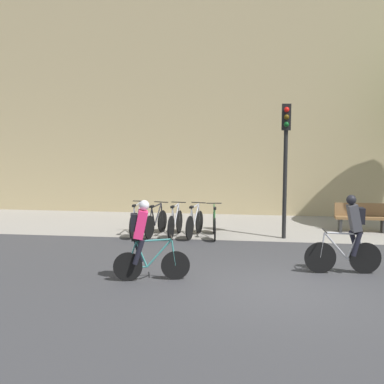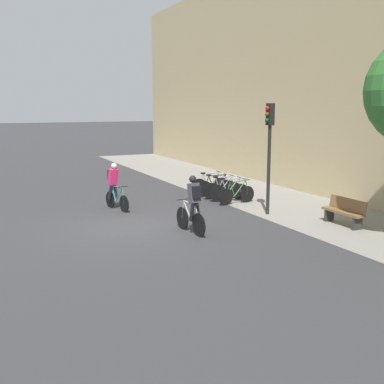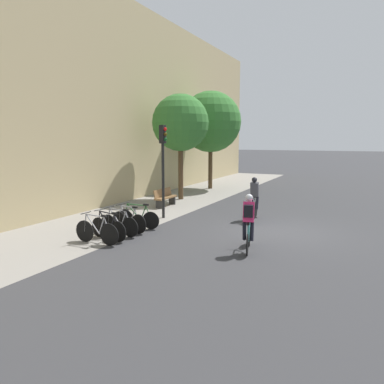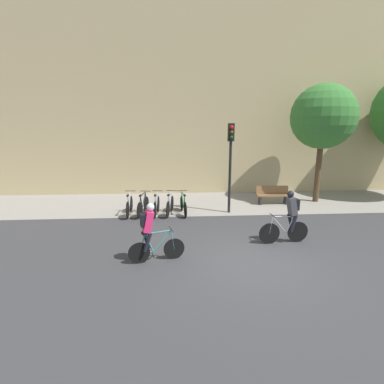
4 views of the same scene
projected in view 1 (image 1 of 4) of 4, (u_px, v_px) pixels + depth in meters
The scene contains 12 objects.
ground at pixel (280, 290), 10.90m from camera, with size 200.00×200.00×0.00m, color #333335.
kerb_strip at pixel (274, 227), 17.53m from camera, with size 44.00×4.50×0.01m, color gray.
building_facade at pixel (275, 69), 19.37m from camera, with size 44.00×0.60×10.67m, color tan.
cyclist_pink at pixel (143, 238), 11.42m from camera, with size 1.62×0.59×1.76m.
cyclist_grey at pixel (351, 232), 11.96m from camera, with size 1.72×0.47×1.80m.
parked_bike_0 at pixel (137, 221), 16.23m from camera, with size 0.46×1.73×0.99m.
parked_bike_1 at pixel (156, 222), 16.16m from camera, with size 0.50×1.67×0.98m.
parked_bike_2 at pixel (175, 223), 16.08m from camera, with size 0.46×1.69×0.98m.
parked_bike_3 at pixel (195, 223), 16.00m from camera, with size 0.46×1.67×0.99m.
parked_bike_4 at pixel (214, 224), 15.93m from camera, with size 0.46×1.73×0.97m.
traffic_light_pole at pixel (286, 147), 15.44m from camera, with size 0.26×0.30×3.93m.
bench at pixel (361, 217), 16.72m from camera, with size 1.62×0.44×0.89m.
Camera 1 is at (-0.41, -10.70, 3.36)m, focal length 50.00 mm.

